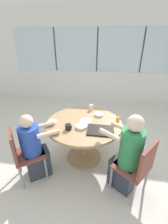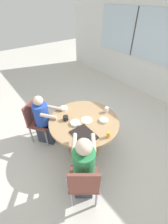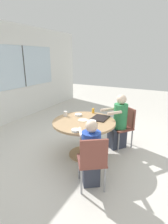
% 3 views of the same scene
% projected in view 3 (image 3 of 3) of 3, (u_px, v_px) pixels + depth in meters
% --- Properties ---
extents(ground_plane, '(16.00, 16.00, 0.00)m').
position_uv_depth(ground_plane, '(84.00, 154.00, 3.54)').
color(ground_plane, beige).
extents(dining_table, '(1.20, 1.20, 0.73)m').
position_uv_depth(dining_table, '(84.00, 129.00, 3.37)').
color(dining_table, tan).
rests_on(dining_table, ground_plane).
extents(chair_for_woman_green_shirt, '(0.56, 0.56, 0.86)m').
position_uv_depth(chair_for_woman_green_shirt, '(93.00, 159.00, 2.47)').
color(chair_for_woman_green_shirt, brown).
rests_on(chair_for_woman_green_shirt, ground_plane).
extents(chair_for_man_blue_shirt, '(0.56, 0.56, 0.86)m').
position_uv_depth(chair_for_man_blue_shirt, '(125.00, 124.00, 3.76)').
color(chair_for_man_blue_shirt, brown).
rests_on(chair_for_man_blue_shirt, ground_plane).
extents(person_woman_green_shirt, '(0.57, 0.52, 1.05)m').
position_uv_depth(person_woman_green_shirt, '(91.00, 155.00, 2.63)').
color(person_woman_green_shirt, '#333847').
rests_on(person_woman_green_shirt, ground_plane).
extents(person_man_blue_shirt, '(0.58, 0.54, 1.16)m').
position_uv_depth(person_man_blue_shirt, '(119.00, 124.00, 3.69)').
color(person_man_blue_shirt, '#333847').
rests_on(person_man_blue_shirt, ground_plane).
extents(food_tray_dark, '(0.38, 0.29, 0.02)m').
position_uv_depth(food_tray_dark, '(100.00, 118.00, 3.45)').
color(food_tray_dark, black).
rests_on(food_tray_dark, dining_table).
extents(coffee_mug, '(0.10, 0.09, 0.08)m').
position_uv_depth(coffee_mug, '(91.00, 125.00, 3.03)').
color(coffee_mug, black).
rests_on(coffee_mug, dining_table).
extents(juice_glass, '(0.06, 0.06, 0.10)m').
position_uv_depth(juice_glass, '(93.00, 111.00, 3.77)').
color(juice_glass, gold).
rests_on(juice_glass, dining_table).
extents(milk_carton_small, '(0.06, 0.06, 0.10)m').
position_uv_depth(milk_carton_small, '(65.00, 114.00, 3.57)').
color(milk_carton_small, silver).
rests_on(milk_carton_small, dining_table).
extents(bowl_white_shallow, '(0.15, 0.15, 0.04)m').
position_uv_depth(bowl_white_shallow, '(78.00, 115.00, 3.61)').
color(bowl_white_shallow, white).
rests_on(bowl_white_shallow, dining_table).
extents(bowl_cereal, '(0.17, 0.17, 0.04)m').
position_uv_depth(bowl_cereal, '(92.00, 122.00, 3.22)').
color(bowl_cereal, white).
rests_on(bowl_cereal, dining_table).
extents(bowl_fruit, '(0.14, 0.14, 0.04)m').
position_uv_depth(bowl_fruit, '(76.00, 130.00, 2.86)').
color(bowl_fruit, silver).
rests_on(bowl_fruit, dining_table).
extents(plate_tortillas, '(0.20, 0.20, 0.01)m').
position_uv_depth(plate_tortillas, '(83.00, 120.00, 3.36)').
color(plate_tortillas, beige).
rests_on(plate_tortillas, dining_table).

